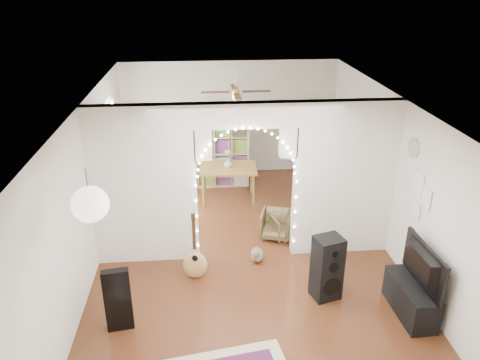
{
  "coord_description": "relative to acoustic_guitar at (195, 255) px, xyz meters",
  "views": [
    {
      "loc": [
        -0.7,
        -6.95,
        4.49
      ],
      "look_at": [
        -0.07,
        0.3,
        1.27
      ],
      "focal_mm": 35.0,
      "sensor_mm": 36.0,
      "label": 1
    }
  ],
  "objects": [
    {
      "name": "ceiling",
      "position": [
        0.86,
        0.66,
        2.27
      ],
      "size": [
        5.0,
        7.5,
        0.02
      ],
      "primitive_type": "cube",
      "color": "white",
      "rests_on": "wall_back"
    },
    {
      "name": "bookcase",
      "position": [
        0.44,
        3.64,
        0.36
      ],
      "size": [
        1.55,
        0.39,
        1.59
      ],
      "primitive_type": "cube",
      "rotation": [
        0.0,
        0.0,
        0.0
      ],
      "color": "#C0B28B",
      "rests_on": "floor"
    },
    {
      "name": "tv",
      "position": [
        3.06,
        -1.12,
        0.38
      ],
      "size": [
        0.18,
        1.08,
        0.62
      ],
      "primitive_type": "imported",
      "rotation": [
        0.0,
        0.0,
        1.61
      ],
      "color": "black",
      "rests_on": "media_console"
    },
    {
      "name": "ceiling_fan",
      "position": [
        0.86,
        2.66,
        1.97
      ],
      "size": [
        1.1,
        1.1,
        0.3
      ],
      "primitive_type": null,
      "color": "#AA9838",
      "rests_on": "ceiling"
    },
    {
      "name": "dining_table",
      "position": [
        0.71,
        2.82,
        0.25
      ],
      "size": [
        1.24,
        0.85,
        0.76
      ],
      "rotation": [
        0.0,
        0.0,
        -0.05
      ],
      "color": "brown",
      "rests_on": "floor"
    },
    {
      "name": "window",
      "position": [
        -1.61,
        2.46,
        1.07
      ],
      "size": [
        0.04,
        1.2,
        1.4
      ],
      "primitive_type": "cube",
      "color": "white",
      "rests_on": "wall_left"
    },
    {
      "name": "guitar_case",
      "position": [
        -1.03,
        -1.08,
        0.04
      ],
      "size": [
        0.37,
        0.17,
        0.94
      ],
      "primitive_type": "cube",
      "rotation": [
        0.0,
        0.0,
        0.15
      ],
      "color": "black",
      "rests_on": "floor"
    },
    {
      "name": "acoustic_guitar",
      "position": [
        0.0,
        0.0,
        0.0
      ],
      "size": [
        0.42,
        0.28,
        0.99
      ],
      "rotation": [
        0.0,
        0.0,
        -0.37
      ],
      "color": "#AF8246",
      "rests_on": "floor"
    },
    {
      "name": "wall_back",
      "position": [
        0.86,
        4.41,
        0.92
      ],
      "size": [
        5.0,
        0.02,
        2.7
      ],
      "primitive_type": "cube",
      "color": "silver",
      "rests_on": "floor"
    },
    {
      "name": "floor_speaker",
      "position": [
        1.95,
        -0.63,
        0.07
      ],
      "size": [
        0.48,
        0.44,
        1.02
      ],
      "rotation": [
        0.0,
        0.0,
        0.29
      ],
      "color": "black",
      "rests_on": "floor"
    },
    {
      "name": "tabby_cat",
      "position": [
        1.04,
        0.39,
        -0.3
      ],
      "size": [
        0.3,
        0.49,
        0.33
      ],
      "rotation": [
        0.0,
        0.0,
        -0.29
      ],
      "color": "brown",
      "rests_on": "floor"
    },
    {
      "name": "divider_wall",
      "position": [
        0.86,
        0.66,
        0.99
      ],
      "size": [
        5.0,
        0.2,
        2.7
      ],
      "color": "silver",
      "rests_on": "floor"
    },
    {
      "name": "media_console",
      "position": [
        3.06,
        -1.12,
        -0.18
      ],
      "size": [
        0.44,
        1.02,
        0.5
      ],
      "primitive_type": "cube",
      "rotation": [
        0.0,
        0.0,
        0.04
      ],
      "color": "black",
      "rests_on": "floor"
    },
    {
      "name": "picture_frames",
      "position": [
        3.34,
        -0.34,
        1.07
      ],
      "size": [
        0.02,
        0.5,
        0.7
      ],
      "primitive_type": null,
      "color": "white",
      "rests_on": "wall_right"
    },
    {
      "name": "wall_right",
      "position": [
        3.36,
        0.66,
        0.92
      ],
      "size": [
        0.02,
        7.5,
        2.7
      ],
      "primitive_type": "cube",
      "color": "silver",
      "rests_on": "floor"
    },
    {
      "name": "floor",
      "position": [
        0.86,
        0.66,
        -0.43
      ],
      "size": [
        7.5,
        7.5,
        0.0
      ],
      "primitive_type": "plane",
      "color": "black",
      "rests_on": "ground"
    },
    {
      "name": "paper_lantern",
      "position": [
        -1.04,
        -1.74,
        1.82
      ],
      "size": [
        0.4,
        0.4,
        0.4
      ],
      "primitive_type": "sphere",
      "color": "white",
      "rests_on": "ceiling"
    },
    {
      "name": "dining_chair_left",
      "position": [
        1.48,
        1.18,
        -0.18
      ],
      "size": [
        0.67,
        0.68,
        0.5
      ],
      "primitive_type": "imported",
      "rotation": [
        0.0,
        0.0,
        -0.29
      ],
      "color": "brown",
      "rests_on": "floor"
    },
    {
      "name": "wall_front",
      "position": [
        0.86,
        -3.09,
        0.92
      ],
      "size": [
        5.0,
        0.02,
        2.7
      ],
      "primitive_type": "cube",
      "color": "silver",
      "rests_on": "floor"
    },
    {
      "name": "dining_chair_right",
      "position": [
        1.64,
        1.17,
        -0.22
      ],
      "size": [
        0.58,
        0.59,
        0.43
      ],
      "primitive_type": "imported",
      "rotation": [
        0.0,
        0.0,
        0.29
      ],
      "color": "brown",
      "rests_on": "floor"
    },
    {
      "name": "fairy_lights",
      "position": [
        0.86,
        0.53,
        1.12
      ],
      "size": [
        1.64,
        0.04,
        1.6
      ],
      "primitive_type": null,
      "color": "#FFEABF",
      "rests_on": "divider_wall"
    },
    {
      "name": "flower_vase",
      "position": [
        0.71,
        2.82,
        0.42
      ],
      "size": [
        0.19,
        0.19,
        0.19
      ],
      "primitive_type": "imported",
      "rotation": [
        0.0,
        0.0,
        -0.05
      ],
      "color": "white",
      "rests_on": "dining_table"
    },
    {
      "name": "wall_clock",
      "position": [
        3.34,
        0.06,
        1.67
      ],
      "size": [
        0.03,
        0.31,
        0.31
      ],
      "primitive_type": "cylinder",
      "rotation": [
        0.0,
        1.57,
        0.0
      ],
      "color": "white",
      "rests_on": "wall_right"
    },
    {
      "name": "wall_left",
      "position": [
        -1.64,
        0.66,
        0.92
      ],
      "size": [
        0.02,
        7.5,
        2.7
      ],
      "primitive_type": "cube",
      "color": "silver",
      "rests_on": "floor"
    }
  ]
}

